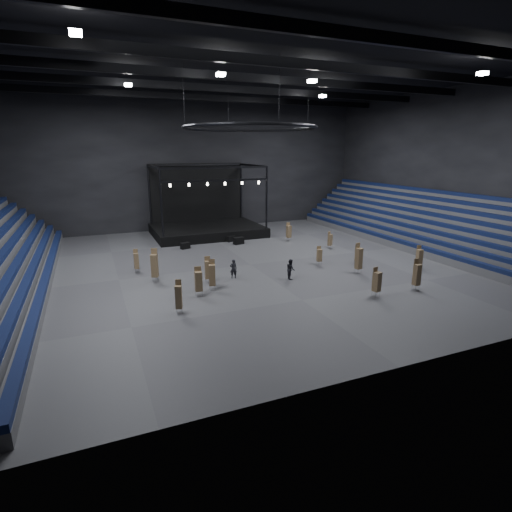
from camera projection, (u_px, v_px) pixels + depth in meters
name	position (u px, v px, depth m)	size (l,w,h in m)	color
floor	(251.00, 265.00, 39.69)	(50.00, 50.00, 0.00)	#454547
ceiling	(250.00, 68.00, 35.02)	(50.00, 42.00, 0.20)	black
wall_back	(195.00, 165.00, 56.07)	(50.00, 0.20, 18.00)	black
wall_front	(417.00, 196.00, 18.64)	(50.00, 0.20, 18.00)	black
wall_right	(448.00, 168.00, 46.67)	(0.20, 42.00, 18.00)	black
bleachers_right	(428.00, 230.00, 47.78)	(7.20, 40.00, 6.40)	#525255
stage	(206.00, 223.00, 53.78)	(14.00, 10.00, 9.20)	black
truss_ring	(250.00, 128.00, 36.32)	(12.30, 12.30, 5.15)	black
roof_girders	(250.00, 78.00, 35.23)	(49.00, 30.35, 0.70)	black
floodlights	(269.00, 78.00, 31.82)	(28.60, 16.60, 0.25)	white
flight_case_left	(185.00, 246.00, 45.91)	(1.07, 0.54, 0.72)	black
flight_case_mid	(239.00, 241.00, 48.12)	(1.25, 0.62, 0.83)	black
flight_case_right	(231.00, 239.00, 49.50)	(1.09, 0.55, 0.73)	black
chair_stack_0	(208.00, 269.00, 33.91)	(0.57, 0.57, 2.33)	silver
chair_stack_1	(212.00, 274.00, 32.16)	(0.62, 0.62, 2.57)	silver
chair_stack_2	(155.00, 265.00, 34.18)	(0.70, 0.70, 2.94)	silver
chair_stack_3	(359.00, 258.00, 36.59)	(0.59, 0.59, 2.85)	silver
chair_stack_4	(289.00, 231.00, 49.63)	(0.52, 0.52, 2.30)	silver
chair_stack_5	(358.00, 254.00, 39.48)	(0.44, 0.44, 2.01)	silver
chair_stack_6	(179.00, 296.00, 27.63)	(0.56, 0.56, 2.43)	silver
chair_stack_7	(198.00, 281.00, 30.83)	(0.61, 0.61, 2.37)	silver
chair_stack_8	(136.00, 260.00, 36.94)	(0.44, 0.44, 2.20)	silver
chair_stack_9	(417.00, 274.00, 32.28)	(0.49, 0.49, 2.58)	silver
chair_stack_10	(319.00, 255.00, 39.37)	(0.50, 0.50, 1.87)	silver
chair_stack_11	(330.00, 240.00, 45.90)	(0.52, 0.52, 1.98)	silver
chair_stack_12	(377.00, 281.00, 30.81)	(0.63, 0.63, 2.34)	silver
chair_stack_13	(419.00, 257.00, 37.58)	(0.54, 0.54, 2.40)	silver
man_center	(233.00, 269.00, 35.31)	(0.62, 0.41, 1.71)	black
crew_member	(291.00, 269.00, 35.09)	(0.87, 0.68, 1.80)	black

